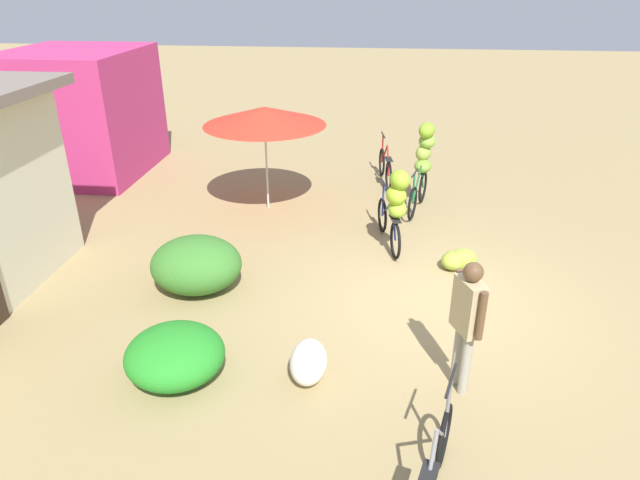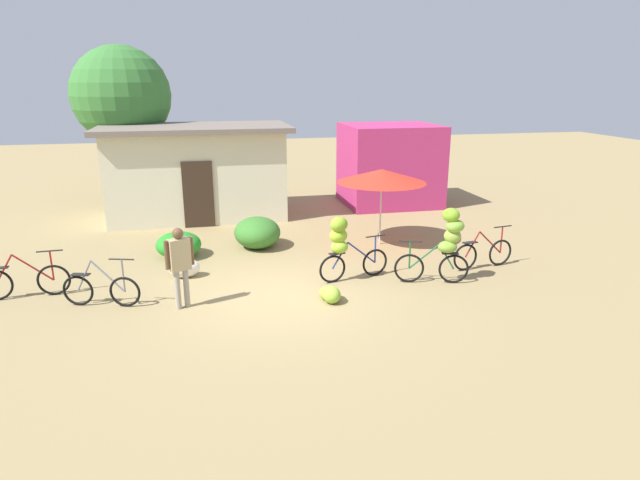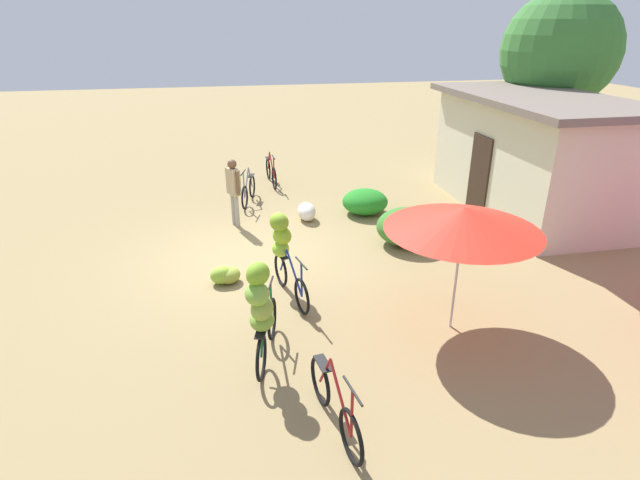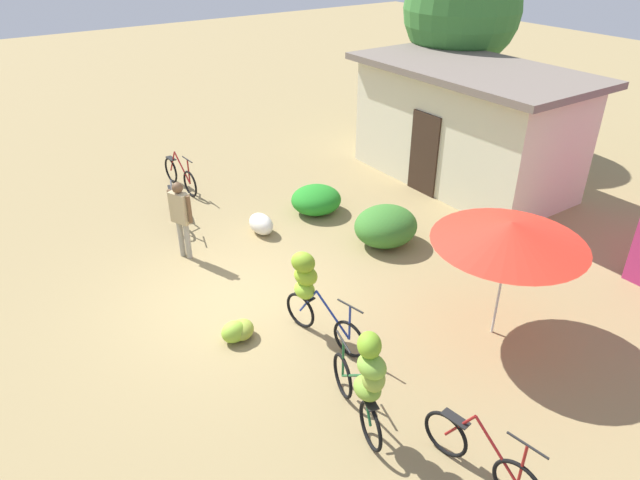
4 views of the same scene
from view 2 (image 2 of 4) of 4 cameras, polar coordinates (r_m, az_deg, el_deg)
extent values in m
plane|color=#958053|center=(11.37, -4.60, -5.91)|extent=(60.00, 60.00, 0.00)
cube|color=beige|center=(17.94, -12.78, 6.75)|extent=(5.40, 2.69, 2.77)
cube|color=#72665B|center=(17.76, -13.08, 11.40)|extent=(5.90, 3.19, 0.16)
cube|color=#332319|center=(16.67, -12.68, 4.67)|extent=(0.90, 0.06, 2.00)
cube|color=#B62E69|center=(19.53, 7.33, 7.86)|extent=(3.20, 2.80, 2.80)
cylinder|color=brown|center=(20.01, -19.51, 7.29)|extent=(0.37, 0.37, 2.82)
sphere|color=#377531|center=(19.80, -20.19, 14.10)|extent=(3.24, 3.24, 3.24)
ellipsoid|color=#248624|center=(14.14, -14.65, -0.48)|extent=(1.13, 1.17, 0.63)
ellipsoid|color=#37742A|center=(14.52, -6.62, 0.79)|extent=(1.23, 1.36, 0.82)
cylinder|color=beige|center=(14.62, 6.39, 3.28)|extent=(0.04, 0.04, 1.99)
cone|color=red|center=(14.44, 6.51, 6.73)|extent=(2.36, 2.36, 0.35)
torus|color=black|center=(12.57, -26.20, -3.80)|extent=(0.66, 0.09, 0.66)
cylinder|color=maroon|center=(12.68, -30.35, -2.74)|extent=(0.41, 0.06, 0.63)
cylinder|color=maroon|center=(12.55, -27.96, -2.58)|extent=(0.73, 0.08, 0.64)
cylinder|color=black|center=(12.38, -26.58, -1.04)|extent=(0.50, 0.06, 0.03)
cylinder|color=maroon|center=(12.47, -26.39, -2.43)|extent=(0.04, 0.04, 0.63)
torus|color=black|center=(11.39, -19.84, -5.15)|extent=(0.62, 0.22, 0.63)
torus|color=black|center=(11.80, -24.10, -4.89)|extent=(0.62, 0.22, 0.63)
cylinder|color=slate|center=(11.62, -23.56, -3.48)|extent=(0.36, 0.14, 0.65)
cylinder|color=slate|center=(11.41, -21.42, -3.59)|extent=(0.63, 0.21, 0.66)
cylinder|color=black|center=(11.17, -20.18, -1.92)|extent=(0.49, 0.17, 0.03)
cylinder|color=slate|center=(11.28, -20.01, -3.55)|extent=(0.04, 0.04, 0.68)
cube|color=black|center=(11.64, -23.89, -3.34)|extent=(0.38, 0.23, 0.02)
torus|color=black|center=(12.43, 5.79, -2.36)|extent=(0.63, 0.18, 0.63)
torus|color=black|center=(11.95, 1.32, -3.07)|extent=(0.63, 0.18, 0.63)
cylinder|color=navy|center=(11.94, 2.14, -1.67)|extent=(0.40, 0.12, 0.58)
cylinder|color=navy|center=(12.18, 4.40, -1.34)|extent=(0.71, 0.18, 0.59)
cylinder|color=black|center=(12.24, 5.87, 0.41)|extent=(0.50, 0.13, 0.03)
cylinder|color=navy|center=(12.33, 5.83, -0.99)|extent=(0.04, 0.04, 0.63)
cube|color=black|center=(11.88, 1.80, -1.42)|extent=(0.38, 0.21, 0.02)
ellipsoid|color=#90C131|center=(11.82, 2.05, -0.73)|extent=(0.39, 0.31, 0.29)
ellipsoid|color=#8FB828|center=(11.78, 1.96, 0.47)|extent=(0.48, 0.42, 0.32)
ellipsoid|color=olive|center=(11.67, 2.02, 1.65)|extent=(0.49, 0.44, 0.33)
torus|color=black|center=(12.12, 9.35, -2.95)|extent=(0.65, 0.22, 0.66)
torus|color=black|center=(12.27, 13.87, -2.97)|extent=(0.65, 0.22, 0.66)
cylinder|color=#19592D|center=(12.15, 13.18, -1.72)|extent=(0.37, 0.13, 0.58)
cylinder|color=#19592D|center=(12.07, 10.91, -1.70)|extent=(0.64, 0.21, 0.59)
cylinder|color=black|center=(11.93, 9.49, -0.17)|extent=(0.49, 0.16, 0.03)
cylinder|color=#19592D|center=(12.02, 9.42, -1.57)|extent=(0.04, 0.04, 0.61)
cube|color=black|center=(12.14, 13.54, -1.37)|extent=(0.38, 0.23, 0.02)
ellipsoid|color=olive|center=(12.09, 13.26, -0.72)|extent=(0.48, 0.42, 0.27)
ellipsoid|color=#89A53D|center=(12.07, 13.77, 0.41)|extent=(0.46, 0.43, 0.32)
ellipsoid|color=#7EAF3C|center=(11.97, 14.04, 1.44)|extent=(0.41, 0.33, 0.28)
ellipsoid|color=#78AB27|center=(11.89, 13.62, 2.57)|extent=(0.47, 0.45, 0.31)
torus|color=black|center=(13.74, 18.43, -1.27)|extent=(0.65, 0.15, 0.65)
torus|color=black|center=(13.14, 15.04, -1.78)|extent=(0.65, 0.15, 0.65)
cylinder|color=maroon|center=(13.16, 15.75, -0.46)|extent=(0.38, 0.09, 0.61)
cylinder|color=maroon|center=(13.46, 17.47, -0.23)|extent=(0.67, 0.14, 0.62)
cylinder|color=black|center=(13.56, 18.68, 1.35)|extent=(0.50, 0.11, 0.03)
cylinder|color=maroon|center=(13.65, 18.55, 0.03)|extent=(0.04, 0.04, 0.65)
cube|color=black|center=(13.10, 15.51, -0.26)|extent=(0.38, 0.19, 0.02)
ellipsoid|color=#8EBC36|center=(10.95, 1.21, -5.78)|extent=(0.43, 0.48, 0.35)
ellipsoid|color=#91A536|center=(11.09, 1.01, -5.63)|extent=(0.60, 0.59, 0.30)
ellipsoid|color=silver|center=(12.69, -14.09, -2.87)|extent=(0.70, 0.45, 0.44)
cylinder|color=gray|center=(11.02, -13.88, -4.90)|extent=(0.11, 0.11, 0.79)
cylinder|color=gray|center=(10.96, -14.75, -5.09)|extent=(0.11, 0.11, 0.79)
cube|color=tan|center=(10.75, -14.58, -1.48)|extent=(0.45, 0.34, 0.63)
cylinder|color=brown|center=(10.83, -13.36, -1.09)|extent=(0.08, 0.08, 0.56)
cylinder|color=brown|center=(10.67, -15.84, -1.55)|extent=(0.08, 0.08, 0.56)
sphere|color=brown|center=(10.63, -14.75, 0.67)|extent=(0.21, 0.21, 0.21)
camera|label=1|loc=(12.67, -40.62, 12.79)|focal=31.31mm
camera|label=3|loc=(14.85, 36.63, 14.47)|focal=28.11mm
camera|label=4|loc=(11.56, 43.60, 20.56)|focal=31.96mm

